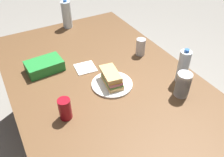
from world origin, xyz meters
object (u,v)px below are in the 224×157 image
Objects in this scene: water_bottle_spare at (183,66)px; paper_plate at (112,84)px; chip_bag at (44,66)px; soda_can_silver at (141,47)px; plastic_cup_stack at (183,85)px; water_bottle_tall at (67,15)px; sandwich at (111,78)px; dining_table at (107,93)px; soda_can_red at (65,109)px.

paper_plate is at bearing 66.74° from water_bottle_spare.
soda_can_silver is (-0.15, -0.66, 0.03)m from chip_bag.
water_bottle_tall is at bearing 12.95° from plastic_cup_stack.
water_bottle_tall is 0.73m from soda_can_silver.
sandwich is 1.30× the size of plastic_cup_stack.
paper_plate is 0.88m from water_bottle_tall.
soda_can_silver is (-0.67, -0.30, -0.05)m from water_bottle_tall.
water_bottle_spare is (-1.04, -0.35, -0.01)m from water_bottle_tall.
dining_table is 12.68× the size of plastic_cup_stack.
chip_bag is (0.35, 0.31, 0.03)m from paper_plate.
paper_plate is (-0.02, -0.02, 0.08)m from dining_table.
water_bottle_spare reaches higher than plastic_cup_stack.
chip_bag reaches higher than dining_table.
water_bottle_tall reaches higher than chip_bag.
water_bottle_spare reaches higher than soda_can_silver.
dining_table is at bearing 48.59° from plastic_cup_stack.
water_bottle_spare reaches higher than sandwich.
plastic_cup_stack is 0.66× the size of water_bottle_spare.
paper_plate is 0.40m from soda_can_silver.
paper_plate is 0.05m from sandwich.
soda_can_silver is at bearing -155.85° from water_bottle_tall.
water_bottle_spare is at bearing -113.68° from sandwich.
water_bottle_tall reaches higher than soda_can_silver.
plastic_cup_stack reaches higher than sandwich.
water_bottle_spare reaches higher than chip_bag.
soda_can_red is 0.46m from chip_bag.
dining_table is at bearing 65.30° from water_bottle_spare.
soda_can_red reaches higher than paper_plate.
soda_can_silver is (0.20, -0.35, 0.06)m from paper_plate.
sandwich is 0.36m from soda_can_red.
water_bottle_spare is at bearing -39.51° from chip_bag.
dining_table is at bearing -51.55° from chip_bag.
chip_bag is 1.89× the size of soda_can_silver.
soda_can_red is (-0.12, 0.34, 0.01)m from sandwich.
soda_can_silver is at bearing -60.25° from sandwich.
water_bottle_spare reaches higher than paper_plate.
soda_can_silver is at bearing 7.44° from water_bottle_spare.
plastic_cup_stack is (-0.62, -0.62, 0.04)m from chip_bag.
paper_plate is 2.06× the size of soda_can_silver.
soda_can_silver reaches higher than paper_plate.
soda_can_red is 0.51× the size of water_bottle_tall.
dining_table is 7.92× the size of water_bottle_tall.
water_bottle_tall is 1.17m from plastic_cup_stack.
water_bottle_tall reaches higher than dining_table.
water_bottle_spare is at bearing -40.47° from plastic_cup_stack.
sandwich is 0.41m from plastic_cup_stack.
sandwich reaches higher than paper_plate.
plastic_cup_stack is at bearing 175.54° from soda_can_silver.
dining_table is 0.49m from water_bottle_spare.
plastic_cup_stack reaches higher than chip_bag.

